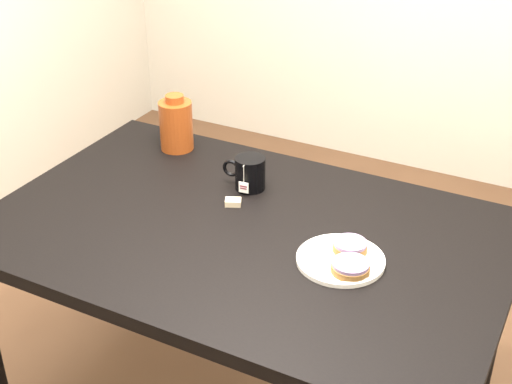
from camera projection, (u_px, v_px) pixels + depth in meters
The scene contains 7 objects.
table at pixel (245, 253), 1.97m from camera, with size 1.40×0.90×0.75m.
plate at pixel (341, 259), 1.78m from camera, with size 0.22×0.22×0.02m.
bagel_back at pixel (350, 246), 1.80m from camera, with size 0.11×0.11×0.03m.
bagel_front at pixel (351, 267), 1.73m from camera, with size 0.13×0.13×0.03m.
mug at pixel (249, 173), 2.09m from camera, with size 0.14×0.10×0.10m.
teabag_pouch at pixel (233, 202), 2.03m from camera, with size 0.04×0.03×0.02m, color #C6B793.
bagel_package at pixel (176, 124), 2.31m from camera, with size 0.11×0.11×0.19m.
Camera 1 is at (0.78, -1.43, 1.79)m, focal length 50.00 mm.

